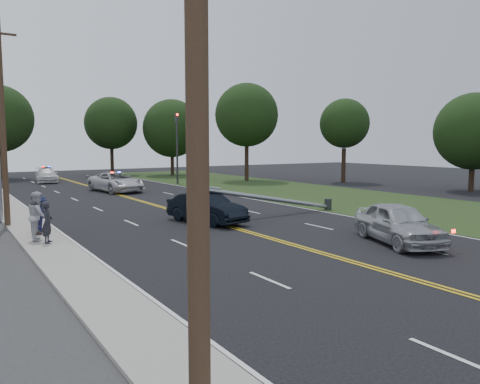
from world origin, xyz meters
TOP-DOWN VIEW (x-y plane):
  - ground at (0.00, 0.00)m, footprint 120.00×120.00m
  - sidewalk at (-8.40, 10.00)m, footprint 1.80×70.00m
  - grass_verge at (13.50, 10.00)m, footprint 12.00×80.00m
  - centerline_yellow at (0.00, 10.00)m, footprint 0.36×80.00m
  - traffic_signal at (8.30, 30.00)m, footprint 0.28×0.41m
  - fallen_streetlight at (4.19, 8.00)m, footprint 9.36×0.44m
  - utility_pole_near at (-9.20, -8.00)m, footprint 1.60×0.28m
  - utility_pole_mid at (-9.20, 12.00)m, footprint 1.60×0.28m
  - tree_7 at (6.80, 46.37)m, footprint 6.62×6.62m
  - tree_8 at (13.14, 41.84)m, footprint 7.31×7.31m
  - tree_9 at (16.26, 29.37)m, footprint 6.81×6.81m
  - tree_12 at (26.08, 9.64)m, footprint 6.46×6.46m
  - tree_13 at (23.67, 22.22)m, footprint 5.10×5.10m
  - crashed_sedan at (-0.37, 8.00)m, footprint 2.66×4.93m
  - waiting_sedan at (3.83, -0.63)m, footprint 3.61×5.24m
  - emergency_a at (0.60, 25.71)m, footprint 3.67×6.28m
  - emergency_b at (-2.51, 38.87)m, footprint 2.71×5.32m
  - bystander_a at (-8.34, 6.61)m, footprint 0.62×0.72m
  - bystander_b at (-8.55, 7.40)m, footprint 0.88×1.07m
  - bystander_c at (-8.08, 9.52)m, footprint 0.89×1.16m
  - bystander_d at (-8.41, 8.66)m, footprint 0.52×1.08m

SIDE VIEW (x-z plane):
  - ground at x=0.00m, z-range 0.00..0.00m
  - grass_verge at x=13.50m, z-range 0.00..0.01m
  - centerline_yellow at x=0.00m, z-range 0.01..0.01m
  - sidewalk at x=-8.40m, z-range 0.00..0.12m
  - emergency_b at x=-2.51m, z-range 0.00..1.48m
  - crashed_sedan at x=-0.37m, z-range 0.00..1.54m
  - emergency_a at x=0.60m, z-range 0.00..1.64m
  - waiting_sedan at x=3.83m, z-range 0.00..1.66m
  - bystander_c at x=-8.08m, z-range 0.12..1.71m
  - fallen_streetlight at x=4.19m, z-range -0.04..1.88m
  - bystander_a at x=-8.34m, z-range 0.12..1.79m
  - bystander_d at x=-8.41m, z-range 0.12..1.90m
  - bystander_b at x=-8.55m, z-range 0.12..2.13m
  - traffic_signal at x=8.30m, z-range 0.68..7.73m
  - tree_12 at x=26.08m, z-range 0.91..9.21m
  - utility_pole_near at x=-9.20m, z-range 0.08..10.08m
  - utility_pole_mid at x=-9.20m, z-range 0.08..10.08m
  - tree_8 at x=13.14m, z-range 1.13..10.72m
  - tree_13 at x=23.67m, z-range 1.76..10.43m
  - tree_7 at x=6.80m, z-range 1.63..11.54m
  - tree_9 at x=16.26m, z-range 1.83..12.32m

